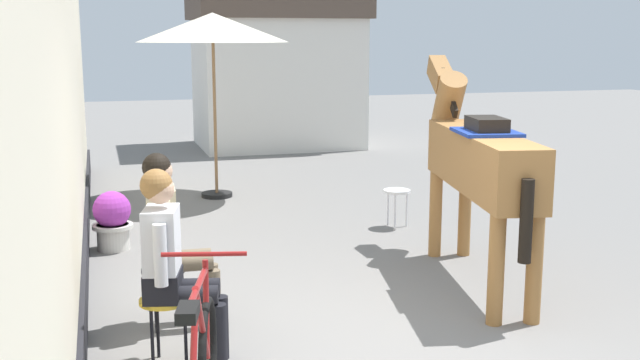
% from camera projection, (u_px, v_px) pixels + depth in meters
% --- Properties ---
extents(ground_plane, '(40.00, 40.00, 0.00)m').
position_uv_depth(ground_plane, '(309.00, 242.00, 8.52)').
color(ground_plane, slate).
extents(pub_facade_wall, '(0.34, 14.00, 3.40)m').
position_uv_depth(pub_facade_wall, '(53.00, 128.00, 6.11)').
color(pub_facade_wall, beige).
rests_on(pub_facade_wall, ground_plane).
extents(distant_cottage, '(3.40, 2.60, 3.50)m').
position_uv_depth(distant_cottage, '(276.00, 59.00, 15.68)').
color(distant_cottage, silver).
rests_on(distant_cottage, ground_plane).
extents(seated_visitor_near, '(0.61, 0.48, 1.39)m').
position_uv_depth(seated_visitor_near, '(172.00, 257.00, 5.20)').
color(seated_visitor_near, gold).
rests_on(seated_visitor_near, ground_plane).
extents(seated_visitor_far, '(0.61, 0.49, 1.39)m').
position_uv_depth(seated_visitor_far, '(170.00, 231.00, 5.90)').
color(seated_visitor_far, black).
rests_on(seated_visitor_far, ground_plane).
extents(saddled_horse_center, '(0.85, 2.97, 2.06)m').
position_uv_depth(saddled_horse_center, '(477.00, 159.00, 6.95)').
color(saddled_horse_center, '#9E6B38').
rests_on(saddled_horse_center, ground_plane).
extents(flower_planter_farthest, '(0.43, 0.43, 0.64)m').
position_uv_depth(flower_planter_farthest, '(112.00, 219.00, 8.14)').
color(flower_planter_farthest, beige).
rests_on(flower_planter_farthest, ground_plane).
extents(cafe_parasol, '(2.10, 2.10, 2.58)m').
position_uv_depth(cafe_parasol, '(213.00, 29.00, 10.47)').
color(cafe_parasol, black).
rests_on(cafe_parasol, ground_plane).
extents(spare_stool_white, '(0.32, 0.32, 0.46)m').
position_uv_depth(spare_stool_white, '(397.00, 195.00, 9.09)').
color(spare_stool_white, white).
rests_on(spare_stool_white, ground_plane).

